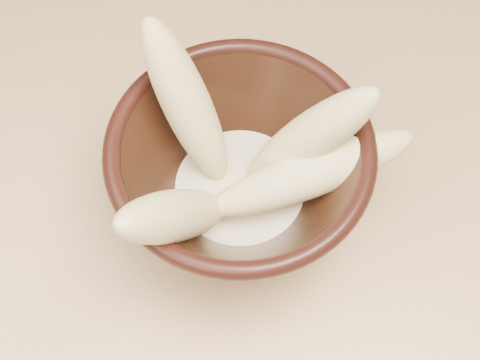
{
  "coord_description": "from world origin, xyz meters",
  "views": [
    {
      "loc": [
        0.07,
        -0.24,
        1.3
      ],
      "look_at": [
        0.19,
        -0.01,
        0.81
      ],
      "focal_mm": 50.0,
      "sensor_mm": 36.0,
      "label": 1
    }
  ],
  "objects": [
    {
      "name": "banana_left",
      "position": [
        0.12,
        -0.04,
        0.86
      ],
      "size": [
        0.13,
        0.08,
        0.15
      ],
      "primitive_type": "ellipsoid",
      "rotation": [
        0.63,
        0.0,
        -1.2
      ],
      "color": "tan",
      "rests_on": "bowl"
    },
    {
      "name": "milk_puddle",
      "position": [
        0.19,
        -0.01,
        0.79
      ],
      "size": [
        0.12,
        0.12,
        0.02
      ],
      "primitive_type": "cylinder",
      "color": "beige",
      "rests_on": "bowl"
    },
    {
      "name": "table",
      "position": [
        0.0,
        0.0,
        0.67
      ],
      "size": [
        1.2,
        0.8,
        0.75
      ],
      "color": "tan",
      "rests_on": "ground"
    },
    {
      "name": "bowl",
      "position": [
        0.19,
        -0.01,
        0.82
      ],
      "size": [
        0.21,
        0.21,
        0.11
      ],
      "rotation": [
        0.0,
        0.0,
        -0.22
      ],
      "color": "black",
      "rests_on": "table"
    },
    {
      "name": "banana_across",
      "position": [
        0.24,
        -0.05,
        0.83
      ],
      "size": [
        0.18,
        0.08,
        0.08
      ],
      "primitive_type": "ellipsoid",
      "rotation": [
        1.33,
        0.0,
        1.34
      ],
      "color": "tan",
      "rests_on": "bowl"
    },
    {
      "name": "banana_upright",
      "position": [
        0.17,
        0.04,
        0.86
      ],
      "size": [
        0.06,
        0.12,
        0.15
      ],
      "primitive_type": "ellipsoid",
      "rotation": [
        0.54,
        0.0,
        3.33
      ],
      "color": "tan",
      "rests_on": "bowl"
    },
    {
      "name": "banana_right",
      "position": [
        0.25,
        -0.03,
        0.85
      ],
      "size": [
        0.12,
        0.08,
        0.14
      ],
      "primitive_type": "ellipsoid",
      "rotation": [
        0.64,
        0.0,
        1.15
      ],
      "color": "tan",
      "rests_on": "bowl"
    }
  ]
}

